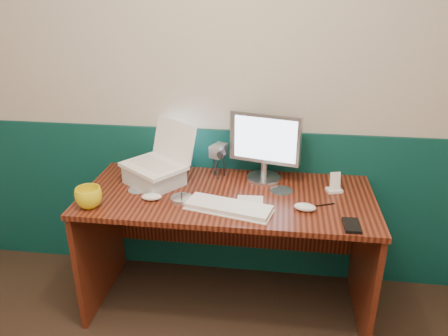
# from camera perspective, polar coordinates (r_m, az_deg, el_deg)

# --- Properties ---
(back_wall) EXTENTS (3.50, 0.04, 2.50)m
(back_wall) POSITION_cam_1_polar(r_m,az_deg,el_deg) (2.60, -1.65, 10.37)
(back_wall) COLOR #BDB1A0
(back_wall) RESTS_ON ground
(wainscot) EXTENTS (3.48, 0.02, 1.00)m
(wainscot) POSITION_cam_1_polar(r_m,az_deg,el_deg) (2.86, -1.51, -4.52)
(wainscot) COLOR #073434
(wainscot) RESTS_ON ground
(desk) EXTENTS (1.60, 0.70, 0.75)m
(desk) POSITION_cam_1_polar(r_m,az_deg,el_deg) (2.60, 0.44, -10.82)
(desk) COLOR black
(desk) RESTS_ON ground
(laptop_riser) EXTENTS (0.38, 0.37, 0.10)m
(laptop_riser) POSITION_cam_1_polar(r_m,az_deg,el_deg) (2.54, -9.11, -1.02)
(laptop_riser) COLOR silver
(laptop_riser) RESTS_ON desk
(laptop) EXTENTS (0.42, 0.41, 0.28)m
(laptop) POSITION_cam_1_polar(r_m,az_deg,el_deg) (2.47, -9.39, 3.00)
(laptop) COLOR white
(laptop) RESTS_ON laptop_riser
(monitor) EXTENTS (0.42, 0.21, 0.41)m
(monitor) POSITION_cam_1_polar(r_m,az_deg,el_deg) (2.51, 5.36, 2.75)
(monitor) COLOR #B1B0B5
(monitor) RESTS_ON desk
(keyboard) EXTENTS (0.46, 0.24, 0.03)m
(keyboard) POSITION_cam_1_polar(r_m,az_deg,el_deg) (2.24, 0.60, -5.22)
(keyboard) COLOR white
(keyboard) RESTS_ON desk
(mouse_right) EXTENTS (0.12, 0.09, 0.04)m
(mouse_right) POSITION_cam_1_polar(r_m,az_deg,el_deg) (2.27, 10.54, -5.04)
(mouse_right) COLOR silver
(mouse_right) RESTS_ON desk
(mouse_left) EXTENTS (0.11, 0.08, 0.04)m
(mouse_left) POSITION_cam_1_polar(r_m,az_deg,el_deg) (2.37, -9.44, -3.72)
(mouse_left) COLOR white
(mouse_left) RESTS_ON desk
(mug) EXTENTS (0.14, 0.14, 0.11)m
(mug) POSITION_cam_1_polar(r_m,az_deg,el_deg) (2.36, -17.25, -3.69)
(mug) COLOR yellow
(mug) RESTS_ON desk
(camcorder) EXTENTS (0.13, 0.15, 0.19)m
(camcorder) POSITION_cam_1_polar(r_m,az_deg,el_deg) (2.58, -0.69, 0.79)
(camcorder) COLOR #B1B0B5
(camcorder) RESTS_ON desk
(cd_spindle) EXTENTS (0.12, 0.12, 0.02)m
(cd_spindle) POSITION_cam_1_polar(r_m,az_deg,el_deg) (2.34, -5.55, -4.07)
(cd_spindle) COLOR silver
(cd_spindle) RESTS_ON desk
(cd_loose_a) EXTENTS (0.12, 0.12, 0.00)m
(cd_loose_a) POSITION_cam_1_polar(r_m,az_deg,el_deg) (2.50, -11.12, -2.78)
(cd_loose_a) COLOR #B6BDC7
(cd_loose_a) RESTS_ON desk
(cd_loose_b) EXTENTS (0.13, 0.13, 0.00)m
(cd_loose_b) POSITION_cam_1_polar(r_m,az_deg,el_deg) (2.47, 7.51, -2.92)
(cd_loose_b) COLOR #B2B9C3
(cd_loose_b) RESTS_ON desk
(pen) EXTENTS (0.12, 0.06, 0.01)m
(pen) POSITION_cam_1_polar(r_m,az_deg,el_deg) (2.34, 12.84, -4.72)
(pen) COLOR black
(pen) RESTS_ON desk
(papers) EXTENTS (0.14, 0.10, 0.00)m
(papers) POSITION_cam_1_polar(r_m,az_deg,el_deg) (2.35, 3.43, -4.14)
(papers) COLOR silver
(papers) RESTS_ON desk
(dock) EXTENTS (0.10, 0.08, 0.02)m
(dock) POSITION_cam_1_polar(r_m,az_deg,el_deg) (2.51, 14.18, -2.82)
(dock) COLOR white
(dock) RESTS_ON desk
(music_player) EXTENTS (0.06, 0.04, 0.10)m
(music_player) POSITION_cam_1_polar(r_m,az_deg,el_deg) (2.48, 14.31, -1.64)
(music_player) COLOR white
(music_player) RESTS_ON dock
(pda) EXTENTS (0.08, 0.13, 0.02)m
(pda) POSITION_cam_1_polar(r_m,az_deg,el_deg) (2.18, 16.35, -7.21)
(pda) COLOR black
(pda) RESTS_ON desk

